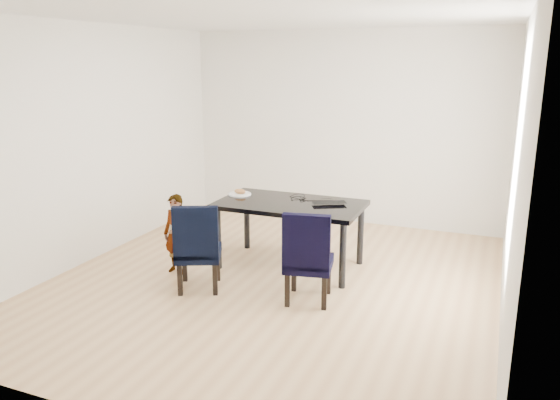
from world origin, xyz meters
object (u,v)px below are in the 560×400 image
at_px(laptop, 328,202).
at_px(plate, 240,194).
at_px(dining_table, 290,235).
at_px(chair_right, 309,255).
at_px(child, 176,234).
at_px(chair_left, 198,246).

bearing_deg(laptop, plate, -28.25).
relative_size(dining_table, plate, 5.92).
xyz_separation_m(chair_right, laptop, (-0.10, 0.90, 0.30)).
height_order(chair_right, plate, chair_right).
bearing_deg(dining_table, child, -148.96).
height_order(dining_table, plate, plate).
height_order(child, laptop, child).
height_order(dining_table, chair_right, chair_right).
height_order(plate, laptop, laptop).
relative_size(dining_table, chair_left, 1.74).
xyz_separation_m(chair_left, laptop, (1.04, 1.05, 0.31)).
bearing_deg(child, laptop, 35.03).
xyz_separation_m(chair_left, child, (-0.44, 0.28, -0.02)).
height_order(dining_table, laptop, laptop).
bearing_deg(dining_table, plate, 170.82).
bearing_deg(plate, chair_right, -37.08).
bearing_deg(laptop, chair_right, 67.02).
xyz_separation_m(dining_table, child, (-1.08, -0.65, 0.07)).
relative_size(child, plate, 3.27).
relative_size(chair_left, chair_right, 0.99).
bearing_deg(dining_table, laptop, 17.14).
distance_m(chair_left, child, 0.52).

